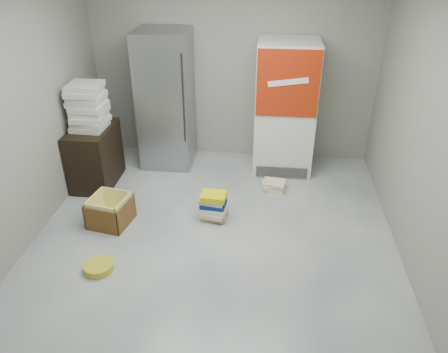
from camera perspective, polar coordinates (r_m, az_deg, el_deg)
ground at (r=4.69m, az=-1.79°, el=-10.51°), size 5.00×5.00×0.00m
room_shell at (r=3.79m, az=-2.22°, el=10.75°), size 4.04×5.04×2.82m
steel_fridge at (r=6.21m, az=-7.58°, el=9.86°), size 0.70×0.72×1.90m
coke_cooler at (r=6.06m, az=7.99°, el=8.86°), size 0.80×0.73×1.80m
wood_shelf at (r=6.04m, az=-16.48°, el=2.58°), size 0.50×0.80×0.80m
supply_box_stack at (r=5.77m, az=-17.36°, el=8.71°), size 0.45×0.45×0.58m
phonebook_stack_main at (r=5.15m, az=-1.37°, el=-3.90°), size 0.34×0.30×0.36m
phonebook_stack_side at (r=5.82m, az=6.49°, el=-1.17°), size 0.31×0.26×0.13m
cardboard_box at (r=5.27m, az=-14.63°, el=-4.56°), size 0.51×0.51×0.35m
bucket_lid at (r=4.69m, az=-16.05°, el=-11.28°), size 0.37×0.37×0.08m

